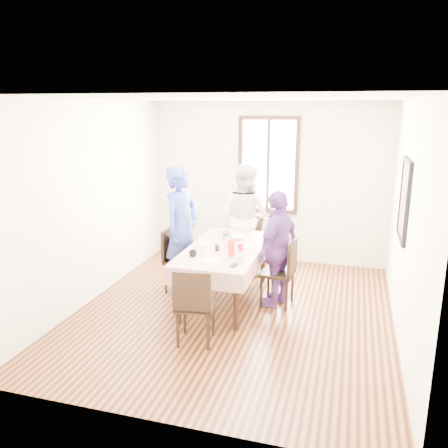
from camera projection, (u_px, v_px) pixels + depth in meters
The scene contains 31 objects.
ground at pixel (234, 312), 5.96m from camera, with size 4.50×4.50×0.00m, color black.
back_wall at pixel (268, 183), 7.71m from camera, with size 4.00×4.00×0.00m, color beige.
right_wall at pixel (407, 223), 5.08m from camera, with size 4.50×4.50×0.00m, color beige.
window_frame at pixel (268, 165), 7.62m from camera, with size 1.02×0.06×1.62m, color black.
window_pane at pixel (268, 165), 7.63m from camera, with size 0.90×0.02×1.50m, color white.
art_poster at pixel (405, 200), 5.32m from camera, with size 0.04×0.76×0.96m, color red.
dining_table at pixel (225, 274), 6.24m from camera, with size 0.86×1.76×0.75m, color black.
tablecloth at pixel (225, 248), 6.15m from camera, with size 0.98×1.88×0.01m, color #5E0E05.
chair_left at pixel (180, 260), 6.57m from camera, with size 0.42×0.42×0.91m, color black.
chair_right at pixel (278, 272), 6.08m from camera, with size 0.42×0.42×0.91m, color black.
chair_far at pixel (245, 244), 7.35m from camera, with size 0.42×0.42×0.91m, color black.
chair_near at pixel (196, 305), 5.10m from camera, with size 0.42×0.42×0.91m, color black.
person_left at pixel (181, 230), 6.45m from camera, with size 0.66×0.44×1.82m, color #304090.
person_far at pixel (245, 219), 7.22m from camera, with size 0.85×0.67×1.76m, color silver.
person_right at pixel (277, 249), 6.01m from camera, with size 0.92×0.38×1.57m, color #5D347E.
mug_black at pixel (193, 254), 5.76m from camera, with size 0.10×0.10×0.08m, color black.
mug_flag at pixel (241, 248), 6.00m from camera, with size 0.09×0.09×0.08m, color red.
mug_green at pixel (226, 237), 6.50m from camera, with size 0.10×0.10×0.08m, color #0C7226.
serving_bowl at pixel (238, 238), 6.51m from camera, with size 0.20×0.20×0.05m, color white.
juice_carton at pixel (232, 248), 5.76m from camera, with size 0.07×0.07×0.22m, color red.
butter_tub at pixel (240, 259), 5.58m from camera, with size 0.13×0.13×0.06m, color white.
jam_jar at pixel (217, 248), 5.99m from camera, with size 0.06×0.06×0.08m, color black.
drinking_glass at pixel (203, 249), 5.92m from camera, with size 0.07×0.07×0.10m, color silver.
smartphone at pixel (234, 265), 5.44m from camera, with size 0.07×0.15×0.01m, color black.
flower_vase at pixel (227, 242), 6.14m from camera, with size 0.07×0.07×0.14m, color silver.
plate_left at pixel (205, 243), 6.33m from camera, with size 0.20×0.20×0.01m, color white.
plate_right at pixel (246, 246), 6.17m from camera, with size 0.20×0.20×0.01m, color white.
plate_far at pixel (237, 234), 6.78m from camera, with size 0.20×0.20×0.01m, color white.
plate_near at pixel (209, 261), 5.58m from camera, with size 0.20×0.20×0.01m, color white.
butter_lid at pixel (240, 256), 5.57m from camera, with size 0.12×0.12×0.01m, color blue.
flower_bunch at pixel (227, 233), 6.11m from camera, with size 0.09×0.09×0.10m, color yellow, non-canonical shape.
Camera 1 is at (1.39, -5.30, 2.61)m, focal length 36.51 mm.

